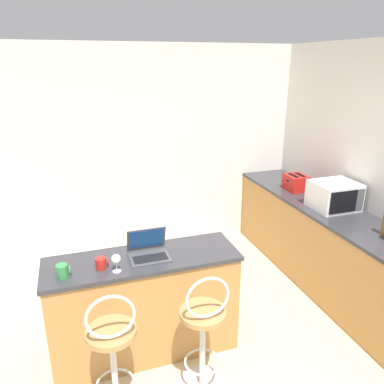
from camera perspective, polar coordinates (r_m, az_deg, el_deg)
wall_back at (r=4.77m, az=-7.90°, el=5.95°), size 12.00×0.06×2.60m
breakfast_bar at (r=3.29m, az=-7.18°, el=-16.77°), size 1.55×0.50×0.91m
counter_right at (r=4.33m, az=20.74°, el=-8.56°), size 0.63×3.29×0.91m
bar_stool_near at (r=2.83m, az=-11.92°, el=-23.40°), size 0.40×0.40×1.03m
bar_stool_far at (r=2.93m, az=1.74°, el=-21.12°), size 0.40×0.40×1.03m
laptop at (r=3.05m, az=-6.68°, el=-8.66°), size 0.31×0.27×0.22m
microwave at (r=4.21m, az=20.85°, el=-0.49°), size 0.45×0.40×0.29m
toaster at (r=4.68m, az=15.58°, el=1.39°), size 0.25×0.26×0.19m
wine_glass_short at (r=2.85m, az=-11.51°, el=-10.07°), size 0.07×0.07×0.14m
mug_green at (r=2.90m, az=-19.10°, el=-11.34°), size 0.10×0.08×0.10m
mug_red at (r=2.94m, az=-13.68°, el=-10.50°), size 0.10×0.08×0.09m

